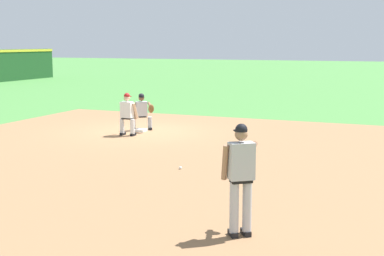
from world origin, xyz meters
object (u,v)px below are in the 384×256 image
first_base_bag (141,130)px  baserunner (127,113)px  baseball (180,168)px  pitcher (241,173)px  first_baseman (142,110)px

first_base_bag → baserunner: baserunner is taller
first_base_bag → baseball: bearing=-142.6°
pitcher → first_baseman: pitcher is taller
baseball → pitcher: (-3.89, -2.77, 1.02)m
first_base_bag → first_baseman: (0.22, 0.03, 0.69)m
baseball → first_baseman: (4.97, 3.66, 0.69)m
baseball → baserunner: baserunner is taller
first_base_bag → first_baseman: 0.72m
first_base_bag → baserunner: bearing=179.7°
first_baseman → baseball: bearing=-143.6°
first_base_bag → pitcher: pitcher is taller
pitcher → baseball: bearing=35.5°
first_base_bag → baserunner: (-0.94, 0.01, 0.75)m
baseball → first_base_bag: bearing=37.4°
baseball → baserunner: size_ratio=0.05×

